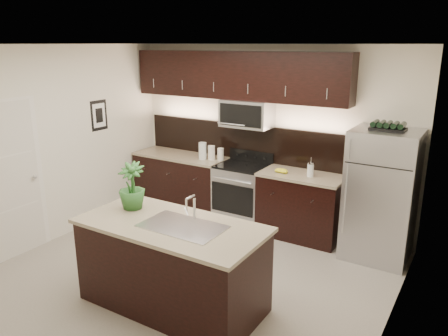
# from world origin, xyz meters

# --- Properties ---
(ground) EXTENTS (4.50, 4.50, 0.00)m
(ground) POSITION_xyz_m (0.00, 0.00, 0.00)
(ground) COLOR gray
(ground) RESTS_ON ground
(room_walls) EXTENTS (4.52, 4.02, 2.71)m
(room_walls) POSITION_xyz_m (-0.11, -0.04, 1.70)
(room_walls) COLOR silver
(room_walls) RESTS_ON ground
(counter_run) EXTENTS (3.51, 0.65, 0.94)m
(counter_run) POSITION_xyz_m (-0.46, 1.69, 0.47)
(counter_run) COLOR black
(counter_run) RESTS_ON ground
(upper_fixtures) EXTENTS (3.49, 0.40, 1.66)m
(upper_fixtures) POSITION_xyz_m (-0.43, 1.84, 2.14)
(upper_fixtures) COLOR black
(upper_fixtures) RESTS_ON counter_run
(island) EXTENTS (1.96, 0.96, 0.94)m
(island) POSITION_xyz_m (0.22, -0.65, 0.47)
(island) COLOR black
(island) RESTS_ON ground
(sink_faucet) EXTENTS (0.84, 0.50, 0.28)m
(sink_faucet) POSITION_xyz_m (0.37, -0.64, 0.96)
(sink_faucet) COLOR silver
(sink_faucet) RESTS_ON island
(refrigerator) EXTENTS (0.82, 0.74, 1.69)m
(refrigerator) POSITION_xyz_m (1.80, 1.63, 0.85)
(refrigerator) COLOR #B2B2B7
(refrigerator) RESTS_ON ground
(wine_rack) EXTENTS (0.42, 0.26, 0.10)m
(wine_rack) POSITION_xyz_m (1.80, 1.63, 1.74)
(wine_rack) COLOR black
(wine_rack) RESTS_ON refrigerator
(plant) EXTENTS (0.37, 0.37, 0.52)m
(plant) POSITION_xyz_m (-0.41, -0.53, 1.20)
(plant) COLOR #285B24
(plant) RESTS_ON island
(canisters) EXTENTS (0.38, 0.21, 0.27)m
(canisters) POSITION_xyz_m (-0.85, 1.68, 1.06)
(canisters) COLOR silver
(canisters) RESTS_ON counter_run
(french_press) EXTENTS (0.09, 0.09, 0.27)m
(french_press) POSITION_xyz_m (0.84, 1.64, 1.04)
(french_press) COLOR silver
(french_press) RESTS_ON counter_run
(bananas) EXTENTS (0.20, 0.16, 0.06)m
(bananas) POSITION_xyz_m (0.38, 1.61, 0.97)
(bananas) COLOR yellow
(bananas) RESTS_ON counter_run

